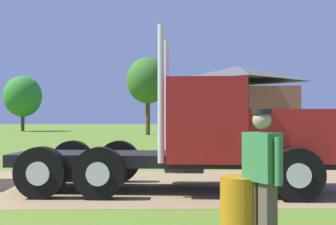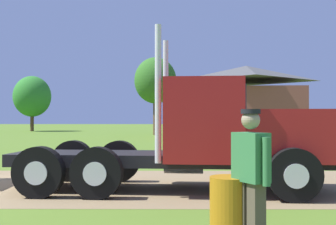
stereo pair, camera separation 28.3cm
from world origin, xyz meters
TOP-DOWN VIEW (x-y plane):
  - truck_foreground_white at (5.55, -0.82)m, footprint 7.75×3.12m
  - visitor_walking_mid at (5.55, -5.18)m, footprint 0.46×0.60m
  - steel_barrel at (5.32, -4.93)m, footprint 0.54×0.54m
  - shed_building at (10.66, 23.23)m, footprint 8.87×8.05m
  - tree_mid at (-12.98, 41.60)m, footprint 4.67×4.67m
  - tree_right at (2.99, 30.44)m, footprint 4.16×4.16m

SIDE VIEW (x-z plane):
  - steel_barrel at x=5.32m, z-range 0.00..0.91m
  - visitor_walking_mid at x=5.55m, z-range 0.10..1.91m
  - truck_foreground_white at x=5.55m, z-range -0.60..3.09m
  - shed_building at x=10.66m, z-range -0.11..5.83m
  - tree_mid at x=-12.98m, z-range 0.90..7.86m
  - tree_right at x=2.99m, z-range 1.52..9.19m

